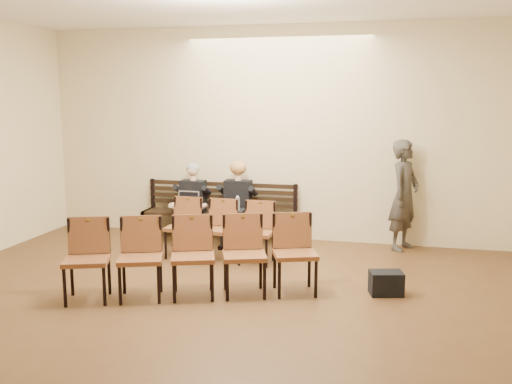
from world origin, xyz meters
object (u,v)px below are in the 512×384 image
bench (218,226)px  laptop (185,207)px  passerby (405,187)px  chair_row_front (219,230)px  water_bottle (238,211)px  bag (386,283)px  chair_row_back (193,257)px  seated_woman (236,205)px  seated_man (191,204)px

bench → laptop: laptop is taller
passerby → chair_row_front: (-2.60, -1.27, -0.54)m
bench → chair_row_front: size_ratio=1.63×
bench → water_bottle: (0.43, -0.34, 0.34)m
bag → passerby: size_ratio=0.20×
laptop → bag: 3.72m
passerby → chair_row_back: 3.75m
seated_woman → passerby: bearing=4.8°
bag → passerby: passerby is taller
passerby → water_bottle: bearing=124.5°
water_bottle → chair_row_front: bearing=-93.3°
seated_man → seated_woman: (0.78, 0.00, 0.01)m
laptop → passerby: 3.49m
chair_row_back → bag: bearing=-4.6°
seated_man → water_bottle: (0.86, -0.22, -0.04)m
chair_row_front → chair_row_back: 1.55m
chair_row_front → seated_woman: bearing=94.3°
seated_man → seated_woman: seated_woman is taller
water_bottle → seated_man: bearing=165.5°
chair_row_back → passerby: bearing=29.0°
seated_man → laptop: seated_man is taller
seated_woman → water_bottle: seated_woman is taller
seated_woman → water_bottle: (0.08, -0.22, -0.05)m
chair_row_front → chair_row_back: chair_row_back is taller
passerby → bench: bearing=116.5°
laptop → bag: size_ratio=0.94×
seated_man → chair_row_back: bearing=-69.3°
bench → chair_row_back: bearing=-78.5°
bag → chair_row_back: size_ratio=0.13×
water_bottle → chair_row_back: size_ratio=0.08×
seated_man → seated_woman: 0.78m
chair_row_front → seated_man: bearing=130.2°
bench → laptop: 0.66m
laptop → chair_row_back: 2.60m
laptop → seated_man: bearing=75.8°
seated_woman → passerby: 2.67m
water_bottle → passerby: 2.62m
chair_row_front → laptop: bearing=137.2°
laptop → passerby: passerby is taller
bag → seated_woman: bearing=141.0°
passerby → chair_row_front: size_ratio=1.24×
laptop → passerby: bearing=1.0°
laptop → bag: bearing=-34.6°
chair_row_back → seated_man: bearing=90.5°
laptop → bag: (3.24, -1.77, -0.44)m
seated_man → chair_row_front: seated_man is taller
bench → chair_row_back: 2.78m
seated_woman → chair_row_back: seated_woman is taller
laptop → chair_row_front: chair_row_front is taller
laptop → chair_row_front: bearing=-51.3°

